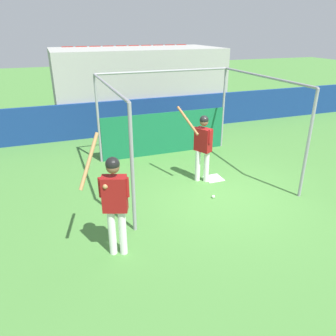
# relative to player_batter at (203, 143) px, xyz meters

# --- Properties ---
(ground_plane) EXTENTS (60.00, 60.00, 0.00)m
(ground_plane) POSITION_rel_player_batter_xyz_m (0.10, -0.90, -1.03)
(ground_plane) COLOR #477F38
(outfield_wall) EXTENTS (24.00, 0.12, 1.25)m
(outfield_wall) POSITION_rel_player_batter_xyz_m (0.10, 4.61, -0.40)
(outfield_wall) COLOR navy
(outfield_wall) RESTS_ON ground
(bleacher_section) EXTENTS (6.50, 3.20, 2.93)m
(bleacher_section) POSITION_rel_player_batter_xyz_m (0.10, 6.27, 0.43)
(bleacher_section) COLOR #9E9E99
(bleacher_section) RESTS_ON ground
(batting_cage) EXTENTS (4.04, 3.83, 2.52)m
(batting_cage) POSITION_rel_player_batter_xyz_m (-0.19, 1.60, 0.08)
(batting_cage) COLOR gray
(batting_cage) RESTS_ON ground
(home_plate) EXTENTS (0.44, 0.44, 0.02)m
(home_plate) POSITION_rel_player_batter_xyz_m (0.36, -0.00, -1.02)
(home_plate) COLOR white
(home_plate) RESTS_ON ground
(player_batter) EXTENTS (0.73, 0.76, 1.89)m
(player_batter) POSITION_rel_player_batter_xyz_m (0.00, 0.00, 0.00)
(player_batter) COLOR white
(player_batter) RESTS_ON ground
(player_waiting) EXTENTS (0.79, 0.54, 2.14)m
(player_waiting) POSITION_rel_player_batter_xyz_m (-2.64, -2.15, 0.07)
(player_waiting) COLOR white
(player_waiting) RESTS_ON ground
(baseball) EXTENTS (0.07, 0.07, 0.07)m
(baseball) POSITION_rel_player_batter_xyz_m (-0.14, -0.94, -0.99)
(baseball) COLOR white
(baseball) RESTS_ON ground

